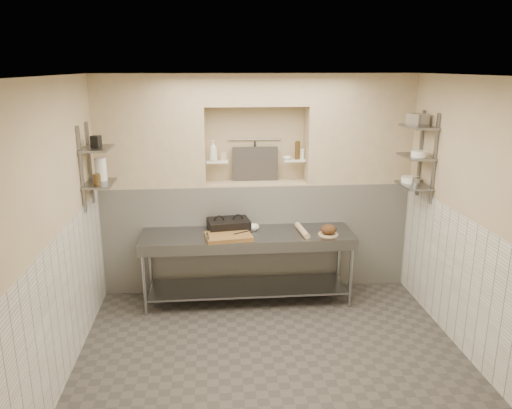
{
  "coord_description": "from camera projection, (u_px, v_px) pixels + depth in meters",
  "views": [
    {
      "loc": [
        -0.58,
        -4.58,
        2.88
      ],
      "look_at": [
        -0.08,
        0.9,
        1.35
      ],
      "focal_mm": 35.0,
      "sensor_mm": 36.0,
      "label": 1
    }
  ],
  "objects": [
    {
      "name": "cutting_board",
      "position": [
        228.0,
        236.0,
        5.94
      ],
      "size": [
        0.59,
        0.45,
        0.05
      ],
      "primitive_type": "cube",
      "rotation": [
        0.0,
        0.0,
        0.14
      ],
      "color": "brown",
      "rests_on": "prep_table"
    },
    {
      "name": "backwall_lower",
      "position": [
        256.0,
        234.0,
        6.71
      ],
      "size": [
        4.0,
        0.4,
        1.4
      ],
      "primitive_type": "cube",
      "color": "white",
      "rests_on": "floor"
    },
    {
      "name": "panini_press",
      "position": [
        229.0,
        225.0,
        6.22
      ],
      "size": [
        0.55,
        0.44,
        0.14
      ],
      "rotation": [
        0.0,
        0.0,
        0.14
      ],
      "color": "black",
      "rests_on": "prep_table"
    },
    {
      "name": "wall_shelf_left_upper",
      "position": [
        97.0,
        148.0,
        5.53
      ],
      "size": [
        0.3,
        0.5,
        0.03
      ],
      "primitive_type": "cube",
      "color": "slate",
      "rests_on": "wall_left"
    },
    {
      "name": "canister_right",
      "position": [
        416.0,
        182.0,
        5.91
      ],
      "size": [
        0.09,
        0.09,
        0.09
      ],
      "primitive_type": "cylinder",
      "color": "gray",
      "rests_on": "wall_shelf_right_lower"
    },
    {
      "name": "shelf_rail_left_a",
      "position": [
        90.0,
        163.0,
        5.76
      ],
      "size": [
        0.03,
        0.03,
        0.95
      ],
      "primitive_type": "cube",
      "color": "slate",
      "rests_on": "wall_left"
    },
    {
      "name": "alcove_shelf_left",
      "position": [
        217.0,
        161.0,
        6.4
      ],
      "size": [
        0.28,
        0.16,
        0.02
      ],
      "primitive_type": "cube",
      "color": "white",
      "rests_on": "backwall_lower"
    },
    {
      "name": "wall_left",
      "position": [
        55.0,
        230.0,
        4.67
      ],
      "size": [
        0.1,
        3.9,
        2.8
      ],
      "primitive_type": "cube",
      "color": "tan",
      "rests_on": "ground"
    },
    {
      "name": "shelf_rail_left_b",
      "position": [
        82.0,
        170.0,
        5.38
      ],
      "size": [
        0.03,
        0.03,
        0.95
      ],
      "primitive_type": "cube",
      "color": "slate",
      "rests_on": "wall_left"
    },
    {
      "name": "backwall_pillar_left",
      "position": [
        150.0,
        131.0,
        6.22
      ],
      "size": [
        1.35,
        0.4,
        1.4
      ],
      "primitive_type": "cube",
      "color": "tan",
      "rests_on": "backwall_lower"
    },
    {
      "name": "floor",
      "position": [
        271.0,
        355.0,
        5.23
      ],
      "size": [
        4.0,
        3.9,
        0.1
      ],
      "primitive_type": "cube",
      "color": "#46413E",
      "rests_on": "ground"
    },
    {
      "name": "mixing_bowl",
      "position": [
        251.0,
        228.0,
        6.25
      ],
      "size": [
        0.21,
        0.21,
        0.05
      ],
      "primitive_type": "imported",
      "rotation": [
        0.0,
        0.0,
        0.03
      ],
      "color": "white",
      "rests_on": "prep_table"
    },
    {
      "name": "box_left_upper",
      "position": [
        96.0,
        142.0,
        5.5
      ],
      "size": [
        0.12,
        0.12,
        0.13
      ],
      "primitive_type": "cube",
      "rotation": [
        0.0,
        0.0,
        -0.29
      ],
      "color": "black",
      "rests_on": "wall_shelf_left_upper"
    },
    {
      "name": "wainscot_right",
      "position": [
        461.0,
        282.0,
        5.21
      ],
      "size": [
        0.02,
        3.9,
        1.4
      ],
      "primitive_type": "cube",
      "color": "white",
      "rests_on": "floor"
    },
    {
      "name": "bottle_soap",
      "position": [
        213.0,
        151.0,
        6.32
      ],
      "size": [
        0.13,
        0.14,
        0.27
      ],
      "primitive_type": "imported",
      "rotation": [
        0.0,
        0.0,
        -0.41
      ],
      "color": "white",
      "rests_on": "alcove_shelf_left"
    },
    {
      "name": "bowl_right_mid",
      "position": [
        419.0,
        154.0,
        5.81
      ],
      "size": [
        0.18,
        0.18,
        0.07
      ],
      "primitive_type": "cylinder",
      "color": "white",
      "rests_on": "wall_shelf_right_mid"
    },
    {
      "name": "prep_table",
      "position": [
        248.0,
        254.0,
        6.17
      ],
      "size": [
        2.6,
        0.7,
        0.9
      ],
      "color": "gray",
      "rests_on": "floor"
    },
    {
      "name": "shelf_rail_right_b",
      "position": [
        434.0,
        159.0,
        5.71
      ],
      "size": [
        0.03,
        0.03,
        1.05
      ],
      "primitive_type": "cube",
      "color": "slate",
      "rests_on": "wall_right"
    },
    {
      "name": "backwall_header",
      "position": [
        256.0,
        90.0,
        6.2
      ],
      "size": [
        1.3,
        0.4,
        0.4
      ],
      "primitive_type": "cube",
      "color": "tan",
      "rests_on": "backwall_lower"
    },
    {
      "name": "wall_shelf_right_mid",
      "position": [
        416.0,
        156.0,
        5.89
      ],
      "size": [
        0.3,
        0.5,
        0.02
      ],
      "primitive_type": "cube",
      "color": "slate",
      "rests_on": "wall_right"
    },
    {
      "name": "wall_right",
      "position": [
        474.0,
        218.0,
        5.03
      ],
      "size": [
        0.1,
        3.9,
        2.8
      ],
      "primitive_type": "cube",
      "color": "tan",
      "rests_on": "ground"
    },
    {
      "name": "wall_front",
      "position": [
        314.0,
        328.0,
        2.93
      ],
      "size": [
        4.0,
        0.1,
        2.8
      ],
      "primitive_type": "cube",
      "color": "tan",
      "rests_on": "ground"
    },
    {
      "name": "wall_back",
      "position": [
        254.0,
        179.0,
        6.77
      ],
      "size": [
        4.0,
        0.1,
        2.8
      ],
      "primitive_type": "cube",
      "color": "tan",
      "rests_on": "ground"
    },
    {
      "name": "wainscot_left",
      "position": [
        69.0,
        298.0,
        4.86
      ],
      "size": [
        0.02,
        3.9,
        1.4
      ],
      "primitive_type": "cube",
      "color": "white",
      "rests_on": "floor"
    },
    {
      "name": "rolling_pin",
      "position": [
        302.0,
        230.0,
        6.12
      ],
      "size": [
        0.11,
        0.47,
        0.07
      ],
      "primitive_type": "cylinder",
      "rotation": [
        1.57,
        0.0,
        0.08
      ],
      "color": "#CAA989",
      "rests_on": "prep_table"
    },
    {
      "name": "jug_left",
      "position": [
        101.0,
        169.0,
        5.71
      ],
      "size": [
        0.13,
        0.13,
        0.26
      ],
      "primitive_type": "cylinder",
      "color": "white",
      "rests_on": "wall_shelf_left_lower"
    },
    {
      "name": "backwall_pillar_right",
      "position": [
        358.0,
        129.0,
        6.45
      ],
      "size": [
        1.35,
        0.4,
        1.4
      ],
      "primitive_type": "cube",
      "color": "tan",
      "rests_on": "backwall_lower"
    },
    {
      "name": "jar_alcove",
      "position": [
        223.0,
        156.0,
        6.41
      ],
      "size": [
        0.07,
        0.07,
        0.11
      ],
      "primitive_type": "cube",
      "color": "tan",
      "rests_on": "alcove_shelf_left"
    },
    {
      "name": "bread_board",
      "position": [
        328.0,
        234.0,
        6.06
      ],
      "size": [
        0.25,
        0.25,
        0.01
      ],
      "primitive_type": "cylinder",
      "color": "#CAA989",
      "rests_on": "prep_table"
    },
    {
      "name": "wall_shelf_left_lower",
      "position": [
        100.0,
        184.0,
        5.64
      ],
      "size": [
        0.3,
        0.5,
        0.02
      ],
      "primitive_type": "cube",
      "color": "slate",
      "rests_on": "wall_left"
    },
    {
      "name": "wall_shelf_right_lower",
      "position": [
        414.0,
        185.0,
        5.99
      ],
      "size": [
        0.3,
        0.5,
        0.02
      ],
      "primitive_type": "cube",
      "color": "slate",
      "rests_on": "wall_right"
    },
    {
      "name": "hanging_steel",
      "position": [
        255.0,
        153.0,
        6.57
      ],
      "size": [
        0.02,
        0.02,
        0.3
      ],
      "primitive_type": "cylinder",
      "color": "black",
      "rests_on": "utensil_rail"
    },
    {
      "name": "wall_shelf_right_upper",
      "position": [
        419.0,
        127.0,
        5.8
      ],
      "size": [
        0.3,
        0.5,
        0.03
      ],
      "primitive_type": "cube",
      "color": "slate",
      "rests_on": "wall_right"
    },
    {
      "name": "splash_panel",
      "position": [
        255.0,
        164.0,
        6.56
      ],
      "size": [
        0.6,
        0.08,
        0.45
      ],
      "primitive_type": "cube",
      "rotation": [
        -0.14,
        0.0,
        0.0
      ],
      "color": "#383330",
      "rests_on": "alcove_sill"
    },
    {
      "name": "ceiling",
      "position": [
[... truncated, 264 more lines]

